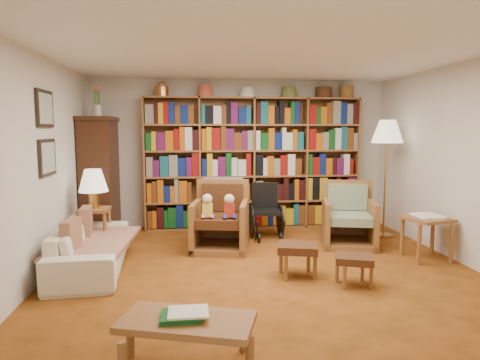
{
  "coord_description": "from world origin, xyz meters",
  "views": [
    {
      "loc": [
        -0.85,
        -4.8,
        1.67
      ],
      "look_at": [
        -0.23,
        0.6,
        1.02
      ],
      "focal_mm": 32.0,
      "sensor_mm": 36.0,
      "label": 1
    }
  ],
  "objects": [
    {
      "name": "floor",
      "position": [
        0.0,
        0.0,
        0.0
      ],
      "size": [
        5.0,
        5.0,
        0.0
      ],
      "primitive_type": "plane",
      "color": "#904616",
      "rests_on": "ground"
    },
    {
      "name": "ceiling",
      "position": [
        0.0,
        0.0,
        2.5
      ],
      "size": [
        5.0,
        5.0,
        0.0
      ],
      "primitive_type": "plane",
      "rotation": [
        3.14,
        0.0,
        0.0
      ],
      "color": "white",
      "rests_on": "wall_back"
    },
    {
      "name": "wall_back",
      "position": [
        0.0,
        2.5,
        1.25
      ],
      "size": [
        5.0,
        0.0,
        5.0
      ],
      "primitive_type": "plane",
      "rotation": [
        1.57,
        0.0,
        0.0
      ],
      "color": "silver",
      "rests_on": "floor"
    },
    {
      "name": "wall_front",
      "position": [
        0.0,
        -2.5,
        1.25
      ],
      "size": [
        5.0,
        0.0,
        5.0
      ],
      "primitive_type": "plane",
      "rotation": [
        -1.57,
        0.0,
        0.0
      ],
      "color": "silver",
      "rests_on": "floor"
    },
    {
      "name": "wall_left",
      "position": [
        -2.5,
        0.0,
        1.25
      ],
      "size": [
        0.0,
        5.0,
        5.0
      ],
      "primitive_type": "plane",
      "rotation": [
        1.57,
        0.0,
        1.57
      ],
      "color": "silver",
      "rests_on": "floor"
    },
    {
      "name": "wall_right",
      "position": [
        2.5,
        0.0,
        1.25
      ],
      "size": [
        0.0,
        5.0,
        5.0
      ],
      "primitive_type": "plane",
      "rotation": [
        1.57,
        0.0,
        -1.57
      ],
      "color": "silver",
      "rests_on": "floor"
    },
    {
      "name": "bookshelf",
      "position": [
        0.2,
        2.33,
        1.17
      ],
      "size": [
        3.6,
        0.3,
        2.42
      ],
      "color": "brown",
      "rests_on": "floor"
    },
    {
      "name": "curio_cabinet",
      "position": [
        -2.25,
        2.0,
        0.95
      ],
      "size": [
        0.5,
        0.95,
        2.4
      ],
      "color": "#3C1E10",
      "rests_on": "floor"
    },
    {
      "name": "framed_pictures",
      "position": [
        -2.48,
        0.3,
        1.62
      ],
      "size": [
        0.03,
        0.52,
        0.97
      ],
      "color": "black",
      "rests_on": "wall_left"
    },
    {
      "name": "sofa",
      "position": [
        -2.05,
        0.37,
        0.27
      ],
      "size": [
        1.91,
        0.84,
        0.55
      ],
      "primitive_type": "imported",
      "rotation": [
        0.0,
        0.0,
        1.63
      ],
      "color": "beige",
      "rests_on": "floor"
    },
    {
      "name": "sofa_throw",
      "position": [
        -2.0,
        0.37,
        0.3
      ],
      "size": [
        0.91,
        1.55,
        0.04
      ],
      "primitive_type": "cube",
      "rotation": [
        0.0,
        0.0,
        -0.07
      ],
      "color": "#C6AF90",
      "rests_on": "sofa"
    },
    {
      "name": "cushion_left",
      "position": [
        -2.18,
        0.72,
        0.45
      ],
      "size": [
        0.16,
        0.4,
        0.39
      ],
      "primitive_type": "cube",
      "rotation": [
        0.0,
        0.0,
        0.11
      ],
      "color": "maroon",
      "rests_on": "sofa"
    },
    {
      "name": "cushion_right",
      "position": [
        -2.18,
        0.02,
        0.45
      ],
      "size": [
        0.15,
        0.38,
        0.38
      ],
      "primitive_type": "cube",
      "rotation": [
        0.0,
        0.0,
        -0.09
      ],
      "color": "maroon",
      "rests_on": "sofa"
    },
    {
      "name": "side_table_lamp",
      "position": [
        -2.15,
        1.05,
        0.45
      ],
      "size": [
        0.4,
        0.4,
        0.61
      ],
      "color": "brown",
      "rests_on": "floor"
    },
    {
      "name": "table_lamp",
      "position": [
        -2.15,
        1.05,
        0.97
      ],
      "size": [
        0.39,
        0.39,
        0.53
      ],
      "color": "#B48239",
      "rests_on": "side_table_lamp"
    },
    {
      "name": "armchair_leather",
      "position": [
        -0.46,
        1.12,
        0.39
      ],
      "size": [
        0.9,
        0.93,
        0.97
      ],
      "color": "brown",
      "rests_on": "floor"
    },
    {
      "name": "armchair_sage",
      "position": [
        1.4,
        1.11,
        0.35
      ],
      "size": [
        0.91,
        0.93,
        0.91
      ],
      "color": "brown",
      "rests_on": "floor"
    },
    {
      "name": "wheelchair",
      "position": [
        0.3,
        1.64,
        0.38
      ],
      "size": [
        0.48,
        0.67,
        0.84
      ],
      "color": "black",
      "rests_on": "floor"
    },
    {
      "name": "floor_lamp",
      "position": [
        2.15,
        1.48,
        1.56
      ],
      "size": [
        0.48,
        0.48,
        1.81
      ],
      "color": "#B48239",
      "rests_on": "floor"
    },
    {
      "name": "side_table_papers",
      "position": [
        2.15,
        0.27,
        0.46
      ],
      "size": [
        0.61,
        0.61,
        0.58
      ],
      "color": "brown",
      "rests_on": "floor"
    },
    {
      "name": "footstool_a",
      "position": [
        0.34,
        -0.18,
        0.31
      ],
      "size": [
        0.52,
        0.48,
        0.38
      ],
      "color": "#482613",
      "rests_on": "floor"
    },
    {
      "name": "footstool_b",
      "position": [
        0.88,
        -0.53,
        0.27
      ],
      "size": [
        0.47,
        0.44,
        0.33
      ],
      "color": "#482613",
      "rests_on": "floor"
    },
    {
      "name": "coffee_table",
      "position": [
        -0.89,
        -1.94,
        0.32
      ],
      "size": [
        1.02,
        0.71,
        0.42
      ],
      "color": "brown",
      "rests_on": "floor"
    }
  ]
}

